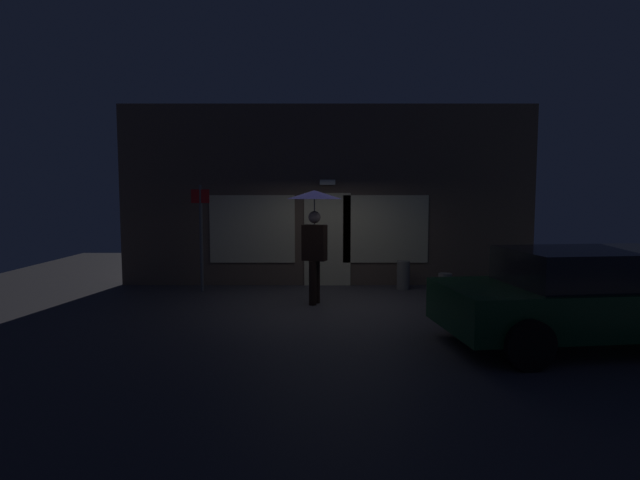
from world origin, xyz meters
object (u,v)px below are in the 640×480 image
object	(u,v)px
street_sign_post	(199,231)
sidewalk_bollard	(402,275)
parked_car	(592,296)
sidewalk_bollard_2	(443,284)
person_with_umbrella	(313,218)

from	to	relation	value
street_sign_post	sidewalk_bollard	world-z (taller)	street_sign_post
parked_car	sidewalk_bollard_2	size ratio (longest dim) A/B	9.67
person_with_umbrella	parked_car	size ratio (longest dim) A/B	0.49
person_with_umbrella	sidewalk_bollard	bearing A→B (deg)	57.67
person_with_umbrella	street_sign_post	bearing A→B (deg)	172.26
street_sign_post	sidewalk_bollard_2	size ratio (longest dim) A/B	5.04
street_sign_post	sidewalk_bollard_2	distance (m)	5.47
person_with_umbrella	sidewalk_bollard_2	size ratio (longest dim) A/B	4.76
street_sign_post	sidewalk_bollard_2	xyz separation A→B (m)	(5.34, -0.42, -1.11)
sidewalk_bollard	sidewalk_bollard_2	world-z (taller)	sidewalk_bollard
person_with_umbrella	sidewalk_bollard	size ratio (longest dim) A/B	3.43
parked_car	sidewalk_bollard_2	bearing A→B (deg)	101.87
person_with_umbrella	street_sign_post	distance (m)	2.88
parked_car	sidewalk_bollard	xyz separation A→B (m)	(-2.03, 4.31, -0.39)
parked_car	street_sign_post	xyz separation A→B (m)	(-6.58, 4.06, 0.63)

